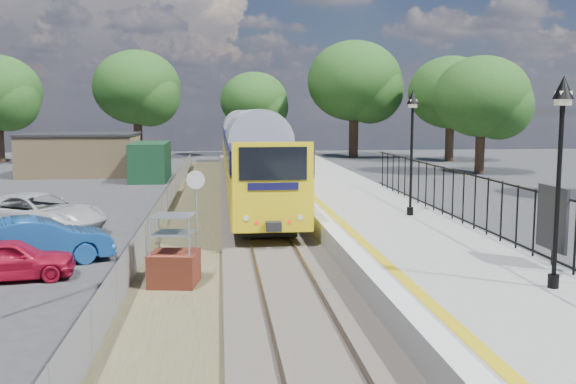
{
  "coord_description": "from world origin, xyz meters",
  "views": [
    {
      "loc": [
        -1.74,
        -16.99,
        4.75
      ],
      "look_at": [
        0.57,
        4.65,
        2.0
      ],
      "focal_mm": 40.0,
      "sensor_mm": 36.0,
      "label": 1
    }
  ],
  "objects": [
    {
      "name": "victorian_lamp_south",
      "position": [
        5.5,
        -4.0,
        4.3
      ],
      "size": [
        0.44,
        0.44,
        4.6
      ],
      "color": "black",
      "rests_on": "platform"
    },
    {
      "name": "train",
      "position": [
        0.0,
        24.39,
        2.34
      ],
      "size": [
        2.82,
        40.83,
        3.51
      ],
      "color": "yellow",
      "rests_on": "ground"
    },
    {
      "name": "car_red",
      "position": [
        -7.67,
        1.43,
        0.6
      ],
      "size": [
        3.72,
        1.95,
        1.21
      ],
      "primitive_type": "imported",
      "rotation": [
        0.0,
        0.0,
        1.72
      ],
      "color": "#AD102A",
      "rests_on": "ground"
    },
    {
      "name": "track_bed",
      "position": [
        -0.47,
        9.67,
        0.09
      ],
      "size": [
        5.9,
        80.0,
        0.29
      ],
      "color": "#473F38",
      "rests_on": "ground"
    },
    {
      "name": "victorian_lamp_north",
      "position": [
        5.3,
        6.0,
        4.3
      ],
      "size": [
        0.44,
        0.44,
        4.6
      ],
      "color": "black",
      "rests_on": "platform"
    },
    {
      "name": "platform_edge",
      "position": [
        2.14,
        8.0,
        0.9
      ],
      "size": [
        0.9,
        70.0,
        0.01
      ],
      "color": "silver",
      "rests_on": "platform"
    },
    {
      "name": "wire_fence",
      "position": [
        -4.2,
        12.0,
        0.6
      ],
      "size": [
        0.06,
        52.0,
        1.2
      ],
      "color": "#999EA3",
      "rests_on": "ground"
    },
    {
      "name": "platform",
      "position": [
        4.2,
        8.0,
        0.45
      ],
      "size": [
        5.0,
        70.0,
        0.9
      ],
      "primitive_type": "cube",
      "color": "gray",
      "rests_on": "ground"
    },
    {
      "name": "speed_sign",
      "position": [
        -2.5,
        3.18,
        1.99
      ],
      "size": [
        0.57,
        0.17,
        2.9
      ],
      "rotation": [
        0.0,
        0.0,
        -0.25
      ],
      "color": "#999EA3",
      "rests_on": "ground"
    },
    {
      "name": "palisade_fence",
      "position": [
        6.55,
        2.24,
        1.84
      ],
      "size": [
        0.12,
        26.0,
        2.0
      ],
      "color": "black",
      "rests_on": "platform"
    },
    {
      "name": "outbuilding",
      "position": [
        -10.91,
        31.21,
        1.52
      ],
      "size": [
        10.8,
        10.1,
        3.12
      ],
      "color": "tan",
      "rests_on": "ground"
    },
    {
      "name": "tree_line",
      "position": [
        1.4,
        42.0,
        6.61
      ],
      "size": [
        56.8,
        43.8,
        11.88
      ],
      "color": "#332319",
      "rests_on": "ground"
    },
    {
      "name": "ground",
      "position": [
        0.0,
        0.0,
        0.0
      ],
      "size": [
        120.0,
        120.0,
        0.0
      ],
      "primitive_type": "plane",
      "color": "#2D2D30",
      "rests_on": "ground"
    },
    {
      "name": "car_yellow",
      "position": [
        -8.11,
        5.66,
        0.53
      ],
      "size": [
        3.68,
        1.52,
        1.06
      ],
      "primitive_type": "imported",
      "rotation": [
        0.0,
        0.0,
        1.56
      ],
      "color": "yellow",
      "rests_on": "ground"
    },
    {
      "name": "car_white",
      "position": [
        -8.87,
        8.58,
        0.78
      ],
      "size": [
        6.22,
        4.79,
        1.57
      ],
      "primitive_type": "imported",
      "rotation": [
        0.0,
        0.0,
        1.12
      ],
      "color": "silver",
      "rests_on": "ground"
    },
    {
      "name": "brick_plinth",
      "position": [
        -3.01,
        0.25,
        0.97
      ],
      "size": [
        1.42,
        1.42,
        2.01
      ],
      "rotation": [
        0.0,
        0.0,
        -0.16
      ],
      "color": "brown",
      "rests_on": "ground"
    },
    {
      "name": "car_blue",
      "position": [
        -7.41,
        3.26,
        0.74
      ],
      "size": [
        4.77,
        3.21,
        1.49
      ],
      "primitive_type": "imported",
      "rotation": [
        0.0,
        0.0,
        1.97
      ],
      "color": "navy",
      "rests_on": "ground"
    }
  ]
}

